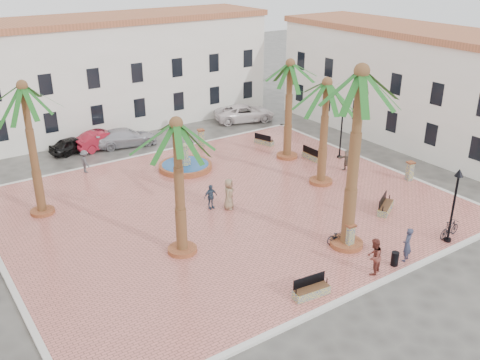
{
  "coord_description": "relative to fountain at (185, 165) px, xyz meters",
  "views": [
    {
      "loc": [
        -15.94,
        -24.89,
        14.63
      ],
      "look_at": [
        1.0,
        0.0,
        1.6
      ],
      "focal_mm": 40.0,
      "sensor_mm": 36.0,
      "label": 1
    }
  ],
  "objects": [
    {
      "name": "pedestrian_fountain_b",
      "position": [
        -1.81,
        -6.46,
        0.51
      ],
      "size": [
        0.92,
        0.42,
        1.55
      ],
      "primitive_type": "imported",
      "rotation": [
        0.0,
        0.0,
        0.05
      ],
      "color": "#32475D",
      "rests_on": "plaza"
    },
    {
      "name": "litter_bin",
      "position": [
        2.43,
        -17.06,
        0.1
      ],
      "size": [
        0.38,
        0.38,
        0.74
      ],
      "primitive_type": "cylinder",
      "color": "black",
      "rests_on": "plaza"
    },
    {
      "name": "pedestrian_fountain_a",
      "position": [
        -0.91,
        -7.11,
        0.7
      ],
      "size": [
        1.1,
        1.1,
        1.93
      ],
      "primitive_type": "imported",
      "rotation": [
        0.0,
        0.0,
        0.77
      ],
      "color": "#92795B",
      "rests_on": "plaza"
    },
    {
      "name": "lamppost_s",
      "position": [
        6.68,
        -17.06,
        2.59
      ],
      "size": [
        0.46,
        0.46,
        4.22
      ],
      "color": "black",
      "rests_on": "plaza"
    },
    {
      "name": "car_black",
      "position": [
        -5.37,
        8.26,
        0.22
      ],
      "size": [
        3.94,
        2.22,
        1.27
      ],
      "primitive_type": "imported",
      "rotation": [
        0.0,
        0.0,
        1.78
      ],
      "color": "black",
      "rests_on": "ground"
    },
    {
      "name": "palm_e",
      "position": [
        6.35,
        -7.33,
        5.75
      ],
      "size": [
        5.05,
        5.05,
        7.19
      ],
      "color": "#A95832",
      "rests_on": "plaza"
    },
    {
      "name": "kerb_w",
      "position": [
        -13.79,
        -6.66,
        -0.34
      ],
      "size": [
        0.3,
        22.3,
        0.16
      ],
      "primitive_type": "cube",
      "color": "silver",
      "rests_on": "ground"
    },
    {
      "name": "pedestrian_north",
      "position": [
        -6.12,
        3.37,
        0.55
      ],
      "size": [
        0.67,
        1.09,
        1.63
      ],
      "primitive_type": "imported",
      "rotation": [
        0.0,
        0.0,
        1.63
      ],
      "color": "#4E4F54",
      "rests_on": "plaza"
    },
    {
      "name": "pedestrian_east",
      "position": [
        9.3,
        -6.72,
        0.5
      ],
      "size": [
        0.61,
        1.47,
        1.54
      ],
      "primitive_type": "imported",
      "rotation": [
        0.0,
        0.0,
        -1.46
      ],
      "color": "#6C6055",
      "rests_on": "plaza"
    },
    {
      "name": "kerb_n",
      "position": [
        -0.79,
        4.34,
        -0.34
      ],
      "size": [
        26.3,
        0.3,
        0.16
      ],
      "primitive_type": "cube",
      "color": "silver",
      "rests_on": "ground"
    },
    {
      "name": "bench_ne",
      "position": [
        7.8,
        1.07,
        -0.02
      ],
      "size": [
        1.0,
        1.73,
        0.87
      ],
      "rotation": [
        0.0,
        0.0,
        1.89
      ],
      "color": "gray",
      "rests_on": "plaza"
    },
    {
      "name": "fountain",
      "position": [
        0.0,
        0.0,
        0.0
      ],
      "size": [
        3.79,
        3.79,
        1.96
      ],
      "color": "#A95832",
      "rests_on": "plaza"
    },
    {
      "name": "bench_s",
      "position": [
        -2.7,
        -16.66,
        -0.0
      ],
      "size": [
        1.83,
        0.74,
        0.94
      ],
      "rotation": [
        0.0,
        0.0,
        -0.11
      ],
      "color": "gray",
      "rests_on": "plaza"
    },
    {
      "name": "bollard_se",
      "position": [
        1.75,
        -14.56,
        0.46
      ],
      "size": [
        0.52,
        0.52,
        1.4
      ],
      "rotation": [
        0.0,
        0.0,
        -0.05
      ],
      "color": "gray",
      "rests_on": "plaza"
    },
    {
      "name": "car_silver",
      "position": [
        -1.38,
        7.37,
        0.3
      ],
      "size": [
        5.23,
        2.91,
        1.43
      ],
      "primitive_type": "imported",
      "rotation": [
        0.0,
        0.0,
        1.38
      ],
      "color": "#B9B7C1",
      "rests_on": "ground"
    },
    {
      "name": "palm_nw",
      "position": [
        -10.44,
        -1.34,
        6.64
      ],
      "size": [
        4.58,
        4.58,
        8.03
      ],
      "color": "#A95832",
      "rests_on": "plaza"
    },
    {
      "name": "cyclist_b",
      "position": [
        0.98,
        -16.94,
        0.67
      ],
      "size": [
        1.12,
        1.01,
        1.88
      ],
      "primitive_type": "imported",
      "rotation": [
        0.0,
        0.0,
        3.54
      ],
      "color": "brown",
      "rests_on": "plaza"
    },
    {
      "name": "building_east",
      "position": [
        19.2,
        -4.66,
        4.1
      ],
      "size": [
        7.4,
        26.4,
        9.0
      ],
      "rotation": [
        0.0,
        0.0,
        1.57
      ],
      "color": "white",
      "rests_on": "ground"
    },
    {
      "name": "car_white",
      "position": [
        10.39,
        7.53,
        0.35
      ],
      "size": [
        6.02,
        4.06,
        1.53
      ],
      "primitive_type": "imported",
      "rotation": [
        0.0,
        0.0,
        1.27
      ],
      "color": "white",
      "rests_on": "ground"
    },
    {
      "name": "bicycle_a",
      "position": [
        1.72,
        -13.79,
        0.14
      ],
      "size": [
        1.58,
        0.6,
        0.82
      ],
      "primitive_type": "imported",
      "rotation": [
        0.0,
        0.0,
        1.53
      ],
      "color": "black",
      "rests_on": "plaza"
    },
    {
      "name": "building_north",
      "position": [
        -0.79,
        13.33,
        4.35
      ],
      "size": [
        30.4,
        7.4,
        9.5
      ],
      "color": "white",
      "rests_on": "ground"
    },
    {
      "name": "bollard_e",
      "position": [
        11.61,
        -10.38,
        0.43
      ],
      "size": [
        0.56,
        0.56,
        1.34
      ],
      "rotation": [
        0.0,
        0.0,
        -0.19
      ],
      "color": "gray",
      "rests_on": "plaza"
    },
    {
      "name": "kerb_s",
      "position": [
        -0.79,
        -17.66,
        -0.34
      ],
      "size": [
        26.3,
        0.3,
        0.16
      ],
      "primitive_type": "cube",
      "color": "silver",
      "rests_on": "ground"
    },
    {
      "name": "ground",
      "position": [
        -0.79,
        -6.66,
        -0.42
      ],
      "size": [
        120.0,
        120.0,
        0.0
      ],
      "primitive_type": "plane",
      "color": "#56544F",
      "rests_on": "ground"
    },
    {
      "name": "car_red",
      "position": [
        -3.1,
        7.91,
        0.32
      ],
      "size": [
        4.62,
        2.06,
        1.47
      ],
      "primitive_type": "imported",
      "rotation": [
        0.0,
        0.0,
        1.69
      ],
      "color": "maroon",
      "rests_on": "ground"
    },
    {
      "name": "lamppost_e",
      "position": [
        10.7,
        -4.59,
        2.33
      ],
      "size": [
        0.42,
        0.42,
        3.83
      ],
      "color": "black",
      "rests_on": "plaza"
    },
    {
      "name": "bench_se",
      "position": [
        6.63,
        -12.72,
        0.01
      ],
      "size": [
        1.9,
        1.39,
        0.98
      ],
      "rotation": [
        0.0,
        0.0,
        0.5
      ],
      "color": "gray",
      "rests_on": "plaza"
    },
    {
      "name": "cyclist_a",
      "position": [
        3.25,
        -17.06,
        0.64
      ],
      "size": [
        0.77,
        0.63,
        1.81
      ],
      "primitive_type": "imported",
      "rotation": [
        0.0,
        0.0,
        3.49
      ],
      "color": "#30334A",
      "rests_on": "plaza"
    },
    {
      "name": "palm_ne",
      "position": [
        7.5,
        -2.27,
        5.98
      ],
      "size": [
        5.14,
        5.14,
        7.44
      ],
      "color": "#A95832",
      "rests_on": "plaza"
    },
    {
      "name": "palm_sw",
      "position": [
        -5.67,
        -9.96,
        5.88
      ],
      "size": [
        4.97,
        4.97,
        7.3
      ],
      "color": "#A95832",
      "rests_on": "plaza"
    },
    {
      "name": "bollard_n",
      "position": [
        3.3,
        3.37,
        0.49
      ],
      "size": [
        0.63,
        0.63,
        1.45
      ],
      "rotation": [
        0.0,
        0.0,
        -0.24
      ],
      "color": "gray",
      "rests_on": "plaza"
    },
    {
      "name": "plaza",
      "position": [
        -0.79,
        -6.66,
        -0.34
      ],
      "size": [
        26.0,
        22.0,
        0.15
      ],
      "primitive_type": "cube",
      "color": "#D67468",
      "rests_on": "ground"
    },
    {
      "name": "palm_s",
      "position": [
        1.83,
        -14.31,
        8.04
      ],
      "size": [
        5.66,
        5.66,
        9.68
      ],
      "color": "#A95832",
      "rests_on": "plaza"
    },
    {
      "name": "bench_e",
      "position": [
        8.78,
        -3.72,
        0.0
      ],
      "size": [
        0.56,
        1.82,
        0.96
      ],
      "rotation": [
        0.0,
        0.0,
        1.57
      ],
      "color": "gray",
      "rests_on": "plaza"
    },
    {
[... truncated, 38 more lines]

